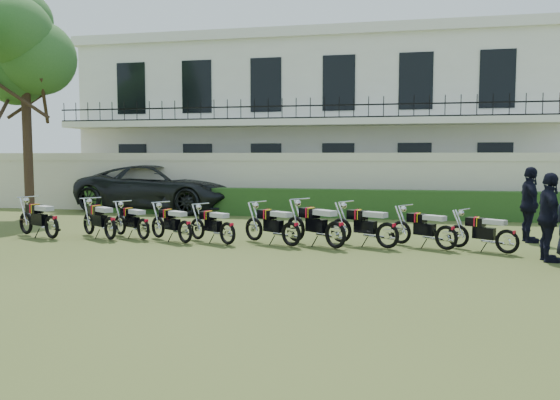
{
  "coord_description": "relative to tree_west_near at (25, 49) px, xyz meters",
  "views": [
    {
      "loc": [
        3.65,
        -12.17,
        2.21
      ],
      "look_at": [
        0.83,
        1.52,
        1.06
      ],
      "focal_mm": 35.0,
      "sensor_mm": 36.0,
      "label": 1
    }
  ],
  "objects": [
    {
      "name": "perimeter_wall",
      "position": [
        8.96,
        3.0,
        -4.72
      ],
      "size": [
        30.0,
        0.35,
        2.3
      ],
      "color": "beige",
      "rests_on": "ground"
    },
    {
      "name": "motorcycle_2",
      "position": [
        6.3,
        -4.13,
        -5.45
      ],
      "size": [
        1.51,
        1.03,
        0.95
      ],
      "rotation": [
        0.0,
        0.0,
        0.99
      ],
      "color": "black",
      "rests_on": "ground"
    },
    {
      "name": "ground",
      "position": [
        8.96,
        -5.0,
        -5.89
      ],
      "size": [
        100.0,
        100.0,
        0.0
      ],
      "primitive_type": "plane",
      "color": "#3F4E1F",
      "rests_on": "ground"
    },
    {
      "name": "suv",
      "position": [
        3.59,
        3.13,
        -4.97
      ],
      "size": [
        6.87,
        3.72,
        1.83
      ],
      "primitive_type": "imported",
      "rotation": [
        0.0,
        0.0,
        1.46
      ],
      "color": "black",
      "rests_on": "ground"
    },
    {
      "name": "motorcycle_8",
      "position": [
        13.86,
        -4.19,
        -5.43
      ],
      "size": [
        1.54,
        1.09,
        0.99
      ],
      "rotation": [
        0.0,
        0.0,
        0.97
      ],
      "color": "black",
      "rests_on": "ground"
    },
    {
      "name": "motorcycle_3",
      "position": [
        7.58,
        -4.46,
        -5.44
      ],
      "size": [
        1.54,
        1.06,
        0.98
      ],
      "rotation": [
        0.0,
        0.0,
        0.99
      ],
      "color": "black",
      "rests_on": "ground"
    },
    {
      "name": "officer_5",
      "position": [
        16.04,
        -2.42,
        -4.93
      ],
      "size": [
        0.52,
        1.15,
        1.92
      ],
      "primitive_type": "imported",
      "rotation": [
        0.0,
        0.0,
        1.62
      ],
      "color": "black",
      "rests_on": "ground"
    },
    {
      "name": "building",
      "position": [
        8.96,
        8.96,
        -2.18
      ],
      "size": [
        20.4,
        9.6,
        7.4
      ],
      "color": "white",
      "rests_on": "ground"
    },
    {
      "name": "motorcycle_9",
      "position": [
        15.15,
        -4.4,
        -5.46
      ],
      "size": [
        1.47,
        1.02,
        0.93
      ],
      "rotation": [
        0.0,
        0.0,
        0.98
      ],
      "color": "black",
      "rests_on": "ground"
    },
    {
      "name": "officer_2",
      "position": [
        15.81,
        -5.06,
        -4.96
      ],
      "size": [
        0.47,
        1.09,
        1.86
      ],
      "primitive_type": "imported",
      "rotation": [
        0.0,
        0.0,
        1.58
      ],
      "color": "black",
      "rests_on": "ground"
    },
    {
      "name": "tree_west_near",
      "position": [
        0.0,
        0.0,
        0.0
      ],
      "size": [
        3.4,
        3.2,
        7.9
      ],
      "color": "#473323",
      "rests_on": "ground"
    },
    {
      "name": "motorcycle_4",
      "position": [
        8.69,
        -4.48,
        -5.45
      ],
      "size": [
        1.53,
        1.01,
        0.96
      ],
      "rotation": [
        0.0,
        0.0,
        1.0
      ],
      "color": "black",
      "rests_on": "ground"
    },
    {
      "name": "motorcycle_6",
      "position": [
        11.34,
        -4.52,
        -5.38
      ],
      "size": [
        1.67,
        1.33,
        1.11
      ],
      "rotation": [
        0.0,
        0.0,
        0.91
      ],
      "color": "black",
      "rests_on": "ground"
    },
    {
      "name": "hedge",
      "position": [
        9.96,
        2.2,
        -5.39
      ],
      "size": [
        18.0,
        0.6,
        1.0
      ],
      "primitive_type": "cube",
      "color": "#25491A",
      "rests_on": "ground"
    },
    {
      "name": "motorcycle_5",
      "position": [
        10.26,
        -4.43,
        -5.41
      ],
      "size": [
        1.65,
        1.07,
        1.03
      ],
      "rotation": [
        0.0,
        0.0,
        1.02
      ],
      "color": "black",
      "rests_on": "ground"
    },
    {
      "name": "motorcycle_0",
      "position": [
        3.9,
        -4.5,
        -5.4
      ],
      "size": [
        1.8,
        0.98,
        1.07
      ],
      "rotation": [
        0.0,
        0.0,
        1.11
      ],
      "color": "black",
      "rests_on": "ground"
    },
    {
      "name": "motorcycle_1",
      "position": [
        5.49,
        -4.36,
        -5.41
      ],
      "size": [
        1.6,
        1.18,
        1.04
      ],
      "rotation": [
        0.0,
        0.0,
        0.95
      ],
      "color": "black",
      "rests_on": "ground"
    },
    {
      "name": "motorcycle_7",
      "position": [
        12.53,
        -4.26,
        -5.4
      ],
      "size": [
        1.73,
        1.05,
        1.06
      ],
      "rotation": [
        0.0,
        0.0,
        1.05
      ],
      "color": "black",
      "rests_on": "ground"
    }
  ]
}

